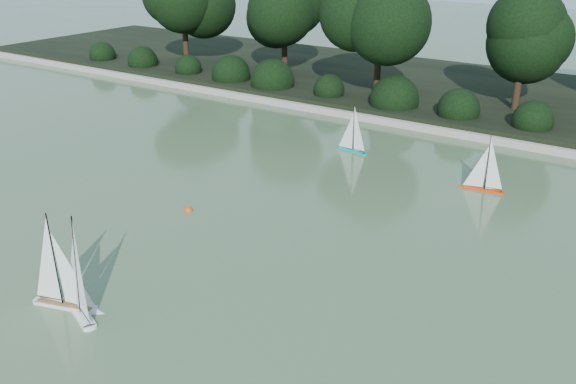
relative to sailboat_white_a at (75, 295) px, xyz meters
The scene contains 10 objects.
ground 2.10m from the sailboat_white_a, 56.20° to the left, with size 80.00×80.00×0.00m, color #385231.
pond_coping 10.80m from the sailboat_white_a, 83.83° to the left, with size 40.00×0.35×0.18m, color gray.
far_bank 14.78m from the sailboat_white_a, 85.50° to the left, with size 40.00×8.00×0.30m, color black.
tree_line 13.59m from the sailboat_white_a, 79.71° to the left, with size 26.31×3.93×4.39m.
shrub_hedge 11.69m from the sailboat_white_a, 84.31° to the left, with size 29.10×1.10×1.10m.
sailboat_white_a is the anchor object (origin of this frame).
sailboat_white_b 0.13m from the sailboat_white_a, behind, with size 1.13×0.50×1.56m.
sailboat_orange 8.13m from the sailboat_white_a, 67.35° to the left, with size 0.93×0.27×1.26m.
sailboat_teal 8.17m from the sailboat_white_a, 91.72° to the left, with size 0.92×0.26×1.25m.
race_buoy 3.56m from the sailboat_white_a, 107.00° to the left, with size 0.17×0.17×0.17m, color #DD430B.
Camera 1 is at (5.55, -6.37, 4.92)m, focal length 40.00 mm.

